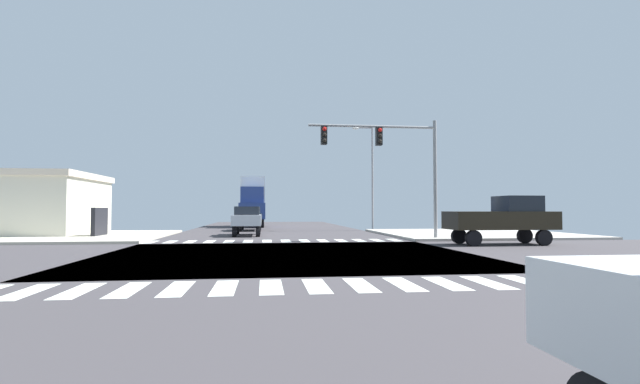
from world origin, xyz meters
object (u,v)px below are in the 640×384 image
street_lamp (370,169)px  sedan_farside_1 (247,218)px  box_truck_nearside_1 (253,200)px  pickup_crossing_1 (503,218)px  traffic_signal_mast (387,150)px  sedan_queued_2 (250,217)px

street_lamp → sedan_farside_1: bearing=-146.9°
box_truck_nearside_1 → pickup_crossing_1: 27.58m
traffic_signal_mast → sedan_queued_2: 15.40m
street_lamp → box_truck_nearside_1: bearing=136.9°
traffic_signal_mast → street_lamp: street_lamp is taller
street_lamp → pickup_crossing_1: size_ratio=1.65×
sedan_farside_1 → street_lamp: bearing=-146.9°
traffic_signal_mast → street_lamp: (1.80, 11.90, 0.06)m
traffic_signal_mast → sedan_queued_2: traffic_signal_mast is taller
traffic_signal_mast → street_lamp: 12.03m
sedan_farside_1 → pickup_crossing_1: size_ratio=0.84×
pickup_crossing_1 → sedan_queued_2: size_ratio=1.19×
street_lamp → sedan_farside_1: 12.11m
box_truck_nearside_1 → pickup_crossing_1: box_truck_nearside_1 is taller
traffic_signal_mast → pickup_crossing_1: bearing=-37.1°
pickup_crossing_1 → sedan_farside_1: bearing=-126.3°
sedan_farside_1 → sedan_queued_2: 7.07m
street_lamp → box_truck_nearside_1: (-9.60, 8.99, -2.45)m
box_truck_nearside_1 → pickup_crossing_1: (12.59, -24.51, -1.27)m
sedan_queued_2 → box_truck_nearside_1: bearing=-90.0°
street_lamp → pickup_crossing_1: 16.23m
pickup_crossing_1 → sedan_queued_2: 20.61m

